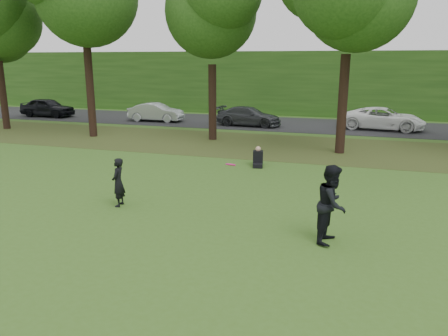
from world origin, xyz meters
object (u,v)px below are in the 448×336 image
(player_left, at_px, (118,182))
(frisbee, at_px, (231,165))
(seated_person, at_px, (258,159))
(player_right, at_px, (332,204))

(player_left, relative_size, frisbee, 3.93)
(seated_person, bearing_deg, player_left, -127.16)
(player_left, xyz_separation_m, player_right, (6.39, -0.84, 0.22))
(seated_person, bearing_deg, player_right, -76.51)
(player_right, bearing_deg, player_left, 92.41)
(player_left, distance_m, frisbee, 3.91)
(player_left, bearing_deg, frisbee, 71.43)
(player_right, xyz_separation_m, seated_person, (-3.48, 7.15, -0.66))
(player_right, relative_size, frisbee, 5.10)
(player_right, xyz_separation_m, frisbee, (-2.64, 0.23, 0.74))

